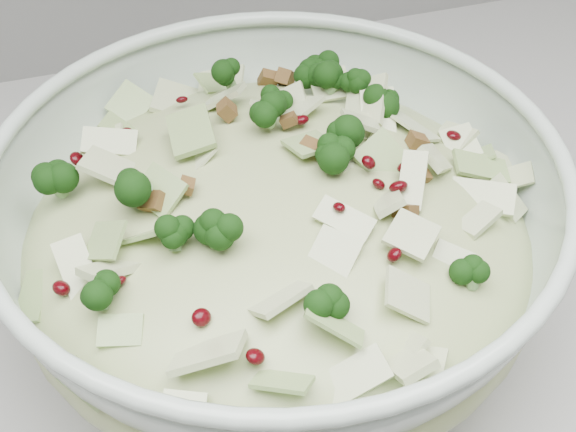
{
  "coord_description": "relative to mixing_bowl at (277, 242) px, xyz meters",
  "views": [
    {
      "loc": [
        0.32,
        1.24,
        1.36
      ],
      "look_at": [
        0.43,
        1.59,
        1.01
      ],
      "focal_mm": 50.0,
      "sensor_mm": 36.0,
      "label": 1
    }
  ],
  "objects": [
    {
      "name": "salad",
      "position": [
        -0.0,
        0.0,
        0.02
      ],
      "size": [
        0.48,
        0.48,
        0.15
      ],
      "rotation": [
        0.0,
        0.0,
        -0.79
      ],
      "color": "#A4B179",
      "rests_on": "mixing_bowl"
    },
    {
      "name": "mixing_bowl",
      "position": [
        0.0,
        0.0,
        0.0
      ],
      "size": [
        0.47,
        0.47,
        0.15
      ],
      "rotation": [
        0.0,
        0.0,
        -0.35
      ],
      "color": "#B5C8BA",
      "rests_on": "counter"
    }
  ]
}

